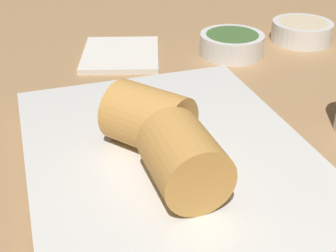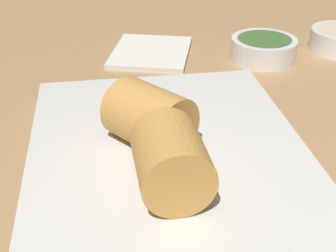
{
  "view_description": "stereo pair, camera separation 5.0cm",
  "coord_description": "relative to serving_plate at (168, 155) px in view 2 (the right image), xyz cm",
  "views": [
    {
      "loc": [
        25.97,
        -9.03,
        23.88
      ],
      "look_at": [
        -3.61,
        0.6,
        5.47
      ],
      "focal_mm": 50.0,
      "sensor_mm": 36.0,
      "label": 1
    },
    {
      "loc": [
        27.13,
        -4.16,
        23.88
      ],
      "look_at": [
        -3.61,
        0.6,
        5.47
      ],
      "focal_mm": 50.0,
      "sensor_mm": 36.0,
      "label": 2
    }
  ],
  "objects": [
    {
      "name": "roll_front_left",
      "position": [
        -1.07,
        -1.6,
        3.2
      ],
      "size": [
        7.83,
        7.63,
        4.91
      ],
      "color": "#D19347",
      "rests_on": "serving_plate"
    },
    {
      "name": "table_surface",
      "position": [
        3.61,
        -0.6,
        -1.76
      ],
      "size": [
        180.0,
        140.0,
        2.0
      ],
      "color": "#A87F54",
      "rests_on": "ground"
    },
    {
      "name": "napkin",
      "position": [
        -23.34,
        1.49,
        -0.46
      ],
      "size": [
        12.94,
        11.84,
        0.6
      ],
      "color": "silver",
      "rests_on": "table_surface"
    },
    {
      "name": "roll_front_right",
      "position": [
        4.93,
        -0.93,
        3.2
      ],
      "size": [
        7.02,
        5.08,
        4.91
      ],
      "color": "#D19347",
      "rests_on": "serving_plate"
    },
    {
      "name": "serving_plate",
      "position": [
        0.0,
        0.0,
        0.0
      ],
      "size": [
        27.33,
        21.98,
        1.5
      ],
      "color": "silver",
      "rests_on": "table_surface"
    },
    {
      "name": "dipping_bowl_near",
      "position": [
        -19.79,
        14.67,
        0.65
      ],
      "size": [
        7.82,
        7.82,
        2.6
      ],
      "color": "white",
      "rests_on": "table_surface"
    }
  ]
}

